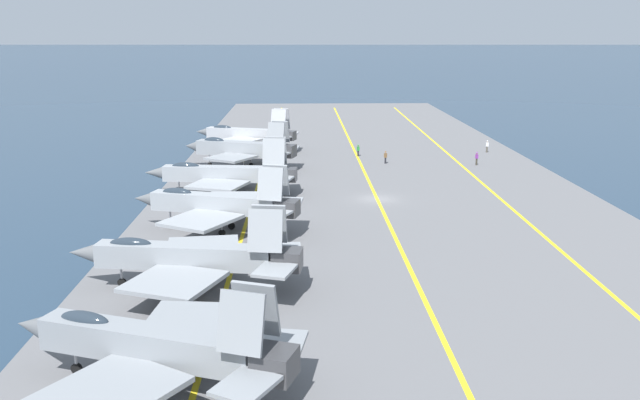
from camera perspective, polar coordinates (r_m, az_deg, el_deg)
The scene contains 15 objects.
ground_plane at distance 73.40m, azimuth 4.82°, elevation -0.22°, with size 2000.00×2000.00×0.00m, color #23384C.
carrier_deck at distance 73.35m, azimuth 4.83°, elevation -0.07°, with size 202.21×48.53×0.40m, color slate.
deck_stripe_foul_line at distance 75.98m, azimuth 14.88°, elevation 0.16°, with size 181.99×0.36×0.01m, color yellow.
deck_stripe_centerline at distance 73.30m, azimuth 4.83°, elevation 0.09°, with size 181.99×0.36×0.01m, color yellow.
deck_stripe_edge_line at distance 73.00m, azimuth -5.63°, elevation 0.01°, with size 181.99×0.36×0.01m, color yellow.
parked_jet_nearest at distance 35.43m, azimuth -13.90°, elevation -11.79°, with size 14.12×15.81×6.08m.
parked_jet_second at distance 47.89m, azimuth -10.95°, elevation -4.70°, with size 13.38×16.65×6.11m.
parked_jet_third at distance 61.01m, azimuth -8.59°, elevation -0.32°, with size 13.79×15.76×6.34m.
parked_jet_fourth at distance 75.71m, azimuth -8.07°, elevation 2.22°, with size 12.49×17.14×6.38m.
parked_jet_fifth at distance 89.45m, azimuth -6.68°, elevation 4.31°, with size 12.64×15.61×6.43m.
parked_jet_sixth at distance 102.63m, azimuth -6.14°, elevation 5.56°, with size 13.74×15.99×6.60m.
crew_brown_vest at distance 93.12m, azimuth 5.54°, elevation 3.66°, with size 0.46×0.41×1.76m.
crew_green_vest at distance 98.44m, azimuth 3.23°, elevation 4.24°, with size 0.45×0.38×1.72m.
crew_purple_vest at distance 94.01m, azimuth 13.06°, elevation 3.46°, with size 0.44×0.36×1.78m.
crew_white_vest at distance 104.49m, azimuth 13.89°, elevation 4.45°, with size 0.27×0.39×1.81m.
Camera 1 is at (-70.69, 8.33, 17.89)m, focal length 38.00 mm.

